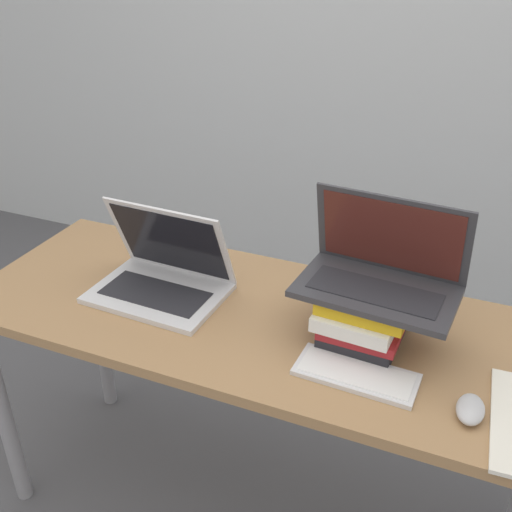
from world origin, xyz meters
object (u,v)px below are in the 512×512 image
laptop_left (162,276)px  book_stack (366,313)px  wireless_keyboard (356,374)px  laptop_on_books (381,272)px  mouse (470,409)px

laptop_left → book_stack: size_ratio=1.38×
book_stack → wireless_keyboard: size_ratio=0.94×
wireless_keyboard → laptop_on_books: bearing=89.6°
laptop_left → laptop_on_books: 0.62m
wireless_keyboard → mouse: mouse is taller
book_stack → wireless_keyboard: 0.17m
laptop_left → mouse: bearing=-11.6°
wireless_keyboard → mouse: bearing=-6.3°
book_stack → laptop_left: bearing=-178.9°
laptop_left → mouse: (0.85, -0.18, -0.03)m
wireless_keyboard → mouse: size_ratio=2.94×
laptop_on_books → wireless_keyboard: bearing=-90.4°
book_stack → laptop_on_books: 0.12m
laptop_left → book_stack: bearing=1.1°
laptop_left → mouse: size_ratio=3.82×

